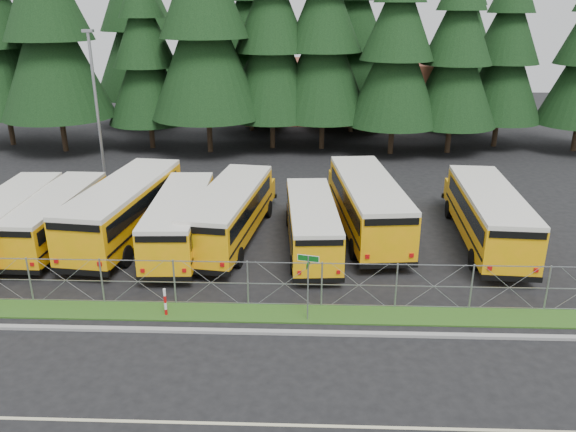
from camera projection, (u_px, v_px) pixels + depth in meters
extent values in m
plane|color=black|center=(274.00, 294.00, 24.01)|extent=(120.00, 120.00, 0.00)
cube|color=gray|center=(269.00, 332.00, 21.09)|extent=(50.00, 0.25, 0.12)
cube|color=#1E4112|center=(272.00, 314.00, 22.41)|extent=(50.00, 1.40, 0.06)
cube|color=beige|center=(258.00, 424.00, 16.53)|extent=(50.00, 0.12, 0.01)
cube|color=brown|center=(351.00, 90.00, 60.15)|extent=(22.00, 10.00, 6.00)
cylinder|color=#94979C|center=(308.00, 289.00, 21.49)|extent=(0.06, 0.06, 2.80)
cube|color=#0B5315|center=(308.00, 258.00, 21.04)|extent=(0.78, 0.21, 0.22)
cube|color=white|center=(308.00, 258.00, 21.04)|extent=(0.82, 0.21, 0.26)
cube|color=#0B5315|center=(308.00, 264.00, 21.13)|extent=(0.15, 0.54, 0.18)
cylinder|color=#B20C0C|center=(165.00, 302.00, 22.10)|extent=(0.11, 0.11, 1.20)
cylinder|color=#94979C|center=(97.00, 111.00, 37.14)|extent=(0.20, 0.20, 10.00)
cube|color=#94979C|center=(88.00, 31.00, 35.36)|extent=(0.70, 0.35, 0.18)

